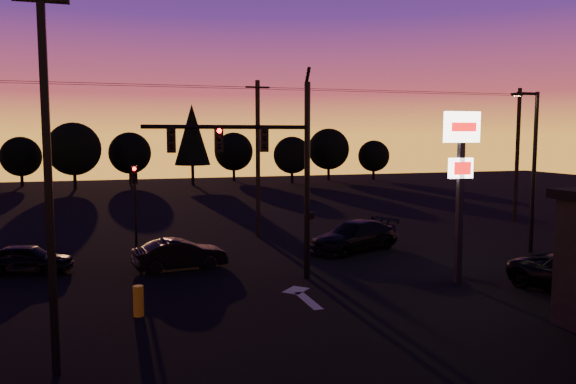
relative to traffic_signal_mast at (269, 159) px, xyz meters
The scene contains 22 objects.
ground 6.35m from the traffic_signal_mast, 88.59° to the right, with size 120.00×120.00×0.00m, color black.
lane_arrow 5.48m from the traffic_signal_mast, 75.57° to the right, with size 1.20×3.10×0.01m.
traffic_signal_mast is the anchor object (origin of this frame).
secondary_signal 9.19m from the traffic_signal_mast, 123.19° to the left, with size 0.30×0.31×4.35m.
parking_lot_light 10.19m from the traffic_signal_mast, 136.63° to the right, with size 1.25×0.30×9.14m.
pylon_sign 7.52m from the traffic_signal_mast, 19.36° to the right, with size 1.50×0.28×6.80m.
streetlight 14.10m from the traffic_signal_mast, ahead, with size 1.55×0.35×8.00m.
utility_pole_1 10.23m from the traffic_signal_mast, 78.16° to the left, with size 1.40×0.26×9.00m.
utility_pole_2 22.45m from the traffic_signal_mast, 26.47° to the left, with size 1.40×0.26×9.00m.
power_wires 10.85m from the traffic_signal_mast, 78.16° to the left, with size 36.00×1.22×0.07m.
bollard 7.48m from the traffic_signal_mast, 150.77° to the right, with size 0.33×0.33×1.00m, color #B99510.
tree_1 51.54m from the traffic_signal_mast, 107.98° to the left, with size 4.54×4.54×5.71m.
tree_2 45.11m from the traffic_signal_mast, 102.68° to the left, with size 5.77×5.78×7.26m.
tree_3 48.18m from the traffic_signal_mast, 94.65° to the left, with size 4.95×4.95×6.22m.
tree_4 45.12m from the traffic_signal_mast, 86.06° to the left, with size 4.18×4.18×9.50m.
tree_5 50.84m from the traffic_signal_mast, 79.69° to the left, with size 4.95×4.95×6.22m.
tree_6 46.55m from the traffic_signal_mast, 71.06° to the left, with size 4.54×4.54×5.71m.
tree_7 51.53m from the traffic_signal_mast, 65.83° to the left, with size 5.36×5.36×6.74m.
tree_8 53.43m from the traffic_signal_mast, 59.50° to the left, with size 4.12×4.12×5.19m.
car_left 11.30m from the traffic_signal_mast, 155.62° to the left, with size 1.49×3.71×1.26m, color black.
car_mid 6.22m from the traffic_signal_mast, 135.12° to the left, with size 1.40×4.02×1.32m, color black.
car_right 8.43m from the traffic_signal_mast, 38.23° to the left, with size 2.11×5.19×1.50m, color black.
Camera 1 is at (-6.03, -17.42, 5.89)m, focal length 35.00 mm.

